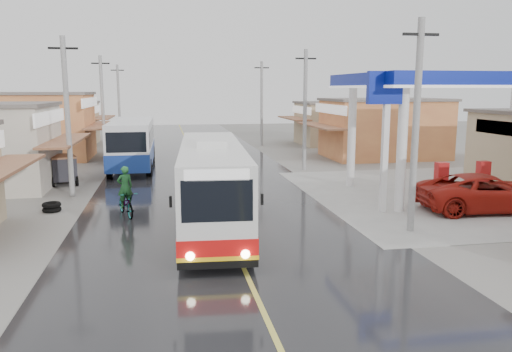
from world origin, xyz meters
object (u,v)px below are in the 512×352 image
object	(u,v)px
jeepney	(486,193)
tyre_stack	(52,207)
cyclist	(126,200)
second_bus	(132,143)
coach_bus	(212,184)
tricycle_near	(63,168)

from	to	relation	value
jeepney	tyre_stack	bearing A→B (deg)	84.78
tyre_stack	cyclist	bearing A→B (deg)	-23.22
second_bus	tyre_stack	distance (m)	12.47
second_bus	jeepney	size ratio (longest dim) A/B	1.64
second_bus	jeepney	bearing A→B (deg)	-42.79
coach_bus	jeepney	world-z (taller)	coach_bus
jeepney	tyre_stack	world-z (taller)	jeepney
jeepney	coach_bus	bearing A→B (deg)	96.09
second_bus	cyclist	xyz separation A→B (m)	(0.46, -13.47, -1.04)
tricycle_near	cyclist	bearing A→B (deg)	-80.56
coach_bus	tyre_stack	distance (m)	7.95
coach_bus	jeepney	xyz separation A→B (m)	(12.36, 0.26, -0.88)
second_bus	cyclist	bearing A→B (deg)	-87.43
jeepney	tyre_stack	size ratio (longest dim) A/B	7.30
cyclist	tyre_stack	xyz separation A→B (m)	(-3.36, 1.44, -0.52)
cyclist	coach_bus	bearing A→B (deg)	-51.25
coach_bus	tyre_stack	world-z (taller)	coach_bus
jeepney	tyre_stack	xyz separation A→B (m)	(-19.24, 3.43, -0.63)
coach_bus	tricycle_near	size ratio (longest dim) A/B	4.94
jeepney	second_bus	bearing A→B (deg)	51.47
jeepney	cyclist	size ratio (longest dim) A/B	2.72
coach_bus	second_bus	world-z (taller)	coach_bus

